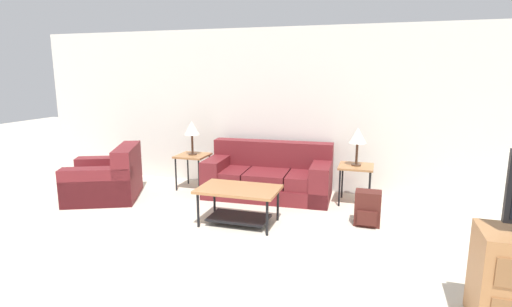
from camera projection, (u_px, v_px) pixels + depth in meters
wall_back at (282, 110)px, 6.50m from camera, size 9.00×0.06×2.60m
couch at (269, 177)px, 6.21m from camera, size 1.95×0.99×0.82m
armchair at (107, 180)px, 6.11m from camera, size 1.33×1.34×0.80m
coffee_table at (239, 197)px, 5.03m from camera, size 1.01×0.63×0.47m
side_table_left at (193, 158)px, 6.57m from camera, size 0.49×0.51×0.57m
side_table_right at (356, 170)px, 5.81m from camera, size 0.49×0.51×0.57m
table_lamp_left at (192, 129)px, 6.47m from camera, size 0.26×0.26×0.55m
table_lamp_right at (358, 137)px, 5.71m from camera, size 0.26×0.26×0.55m
backpack at (368, 208)px, 5.03m from camera, size 0.32×0.31×0.44m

